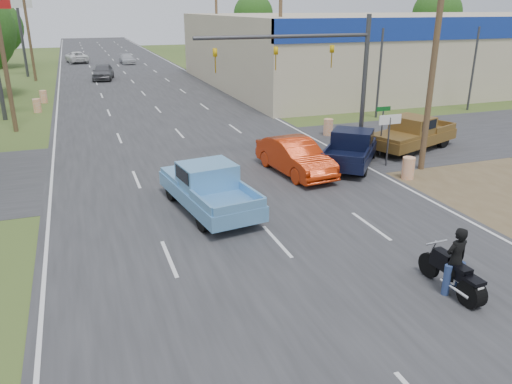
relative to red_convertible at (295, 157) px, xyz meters
name	(u,v)px	position (x,y,z in m)	size (l,w,h in m)	color
main_road	(143,93)	(-3.50, 25.59, -0.80)	(15.00, 180.00, 0.02)	#2D2D30
cross_road	(203,160)	(-3.50, 3.59, -0.80)	(120.00, 10.00, 0.02)	#2D2D30
dirt_verge	(492,185)	(7.50, -4.41, -0.80)	(8.00, 18.00, 0.01)	brown
big_box_store	(441,46)	(28.50, 25.52, 2.50)	(50.00, 28.10, 6.60)	#B7A88C
utility_pole_1	(434,55)	(6.00, -1.41, 4.51)	(2.00, 0.28, 10.00)	#4C3823
utility_pole_2	(280,35)	(6.00, 16.59, 4.51)	(2.00, 0.28, 10.00)	#4C3823
utility_pole_3	(217,26)	(6.00, 34.59, 4.51)	(2.00, 0.28, 10.00)	#4C3823
utility_pole_5	(1,43)	(-13.00, 13.59, 4.51)	(2.00, 0.28, 10.00)	#4C3823
utility_pole_6	(28,28)	(-13.00, 37.59, 4.51)	(2.00, 0.28, 10.00)	#4C3823
tree_3	(437,14)	(51.50, 55.59, 5.39)	(8.40, 8.40, 10.40)	#422D19
tree_5	(253,14)	(26.50, 80.59, 5.08)	(7.98, 7.98, 9.88)	#422D19
barrel_0	(408,168)	(4.50, -2.41, -0.31)	(0.56, 0.56, 1.00)	orange
barrel_1	(328,127)	(4.90, 6.09, -0.31)	(0.56, 0.56, 1.00)	orange
barrel_2	(37,106)	(-12.00, 19.59, -0.31)	(0.56, 0.56, 1.00)	orange
barrel_3	(44,97)	(-11.70, 23.59, -0.31)	(0.56, 0.56, 1.00)	orange
pole_sign_left_far	(17,8)	(-14.00, 41.59, 6.36)	(3.00, 0.35, 9.20)	#3F3F44
lane_sign	(389,128)	(4.70, -0.41, 1.09)	(1.20, 0.08, 2.52)	#3F3F44
street_name_sign	(382,126)	(5.30, 1.09, 0.80)	(0.80, 0.08, 2.61)	#3F3F44
signal_mast	(319,61)	(2.32, 2.59, 3.99)	(9.12, 0.40, 7.00)	#3F3F44
red_convertible	(295,157)	(0.00, 0.00, 0.00)	(1.71, 4.91, 1.62)	#B82908
motorcycle	(455,277)	(-0.21, -11.02, -0.27)	(0.73, 2.38, 1.21)	black
rider	(455,263)	(-0.22, -10.95, 0.11)	(0.67, 0.44, 1.84)	black
blue_pickup	(207,186)	(-4.93, -2.86, 0.12)	(2.89, 5.79, 1.84)	black
navy_pickup	(352,147)	(3.22, 0.41, 0.07)	(4.88, 5.30, 1.73)	black
brown_pickup	(411,133)	(7.57, 1.64, 0.12)	(5.91, 3.96, 1.83)	black
distant_car_grey	(103,72)	(-6.22, 36.12, 0.03)	(1.97, 4.91, 1.67)	#58585D
distant_car_silver	(127,59)	(-2.07, 51.55, -0.18)	(1.76, 4.34, 1.26)	silver
distant_car_white	(76,57)	(-8.53, 55.21, -0.06)	(2.47, 5.36, 1.49)	white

